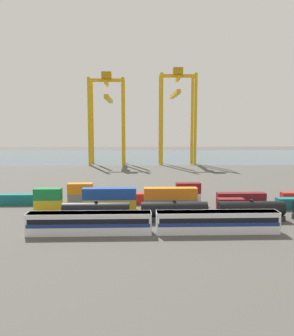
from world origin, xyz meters
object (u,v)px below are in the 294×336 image
shipping_container_2 (110,205)px  shipping_container_13 (135,199)px  gantry_crane_west (107,109)px  passenger_train (154,222)px  shipping_container_10 (26,199)px  gantry_crane_central (177,106)px  shipping_container_4 (170,204)px  freight_tank_row (213,211)px

shipping_container_2 → shipping_container_13: 8.83m
shipping_container_2 → gantry_crane_west: 104.93m
passenger_train → shipping_container_10: passenger_train is taller
shipping_container_13 → gantry_crane_central: size_ratio=0.25×
gantry_crane_central → gantry_crane_west: bearing=179.2°
gantry_crane_central → shipping_container_2: bearing=-105.1°
shipping_container_13 → shipping_container_4: bearing=-39.6°
shipping_container_13 → gantry_crane_central: (21.50, 93.83, 28.10)m
shipping_container_2 → shipping_container_10: same height
freight_tank_row → shipping_container_10: bearing=159.2°
freight_tank_row → shipping_container_10: freight_tank_row is taller
shipping_container_4 → shipping_container_2: bearing=180.0°
shipping_container_4 → freight_tank_row: bearing=-50.7°
freight_tank_row → gantry_crane_west: 117.35m
passenger_train → gantry_crane_west: (-17.49, 118.25, 25.95)m
shipping_container_10 → shipping_container_13: same height
shipping_container_10 → gantry_crane_west: (12.65, 94.32, 26.80)m
freight_tank_row → gantry_crane_central: bearing=87.1°
shipping_container_10 → freight_tank_row: bearing=-20.8°
freight_tank_row → shipping_container_13: 22.64m
shipping_container_13 → gantry_crane_west: (-14.00, 94.32, 26.80)m
shipping_container_13 → gantry_crane_west: gantry_crane_west is taller
freight_tank_row → shipping_container_4: freight_tank_row is taller
shipping_container_2 → shipping_container_4: bearing=0.0°
shipping_container_4 → shipping_container_13: 10.66m
shipping_container_2 → gantry_crane_central: (27.15, 100.62, 28.10)m
shipping_container_13 → freight_tank_row: bearing=-45.5°
passenger_train → gantry_crane_central: gantry_crane_central is taller
passenger_train → shipping_container_10: bearing=141.6°
passenger_train → shipping_container_10: size_ratio=3.71×
gantry_crane_central → shipping_container_10: bearing=-117.2°
gantry_crane_west → gantry_crane_central: 35.53m
passenger_train → shipping_container_4: passenger_train is taller
passenger_train → shipping_container_2: size_ratio=3.71×
shipping_container_10 → shipping_container_13: 26.66m
passenger_train → shipping_container_4: bearing=74.6°
shipping_container_13 → shipping_container_2: bearing=-129.8°
gantry_crane_central → passenger_train: bearing=-98.7°
shipping_container_13 → gantry_crane_central: bearing=77.1°
passenger_train → gantry_crane_central: 122.21m
shipping_container_10 → gantry_crane_central: gantry_crane_central is taller
freight_tank_row → passenger_train: bearing=-147.8°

